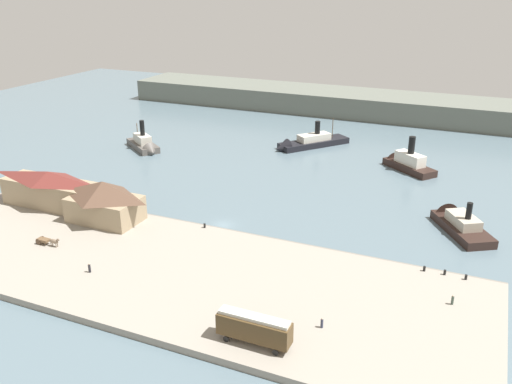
# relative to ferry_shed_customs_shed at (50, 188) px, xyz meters

# --- Properties ---
(ground_plane) EXTENTS (320.00, 320.00, 0.00)m
(ground_plane) POSITION_rel_ferry_shed_customs_shed_xyz_m (38.51, 8.33, -5.26)
(ground_plane) COLOR slate
(quay_promenade) EXTENTS (110.00, 36.00, 1.20)m
(quay_promenade) POSITION_rel_ferry_shed_customs_shed_xyz_m (38.51, -13.67, -4.66)
(quay_promenade) COLOR gray
(quay_promenade) RESTS_ON ground
(seawall_edge) EXTENTS (110.00, 0.80, 1.00)m
(seawall_edge) POSITION_rel_ferry_shed_customs_shed_xyz_m (38.51, 4.73, -4.76)
(seawall_edge) COLOR slate
(seawall_edge) RESTS_ON ground
(ferry_shed_customs_shed) EXTENTS (22.43, 7.43, 8.00)m
(ferry_shed_customs_shed) POSITION_rel_ferry_shed_customs_shed_xyz_m (0.00, 0.00, 0.00)
(ferry_shed_customs_shed) COLOR #998466
(ferry_shed_customs_shed) RESTS_ON quay_promenade
(ferry_shed_west_terminal) EXTENTS (14.83, 9.27, 8.65)m
(ferry_shed_west_terminal) POSITION_rel_ferry_shed_customs_shed_xyz_m (16.09, -1.65, 0.34)
(ferry_shed_west_terminal) COLOR #998466
(ferry_shed_west_terminal) RESTS_ON quay_promenade
(street_tram) EXTENTS (10.61, 2.73, 4.50)m
(street_tram) POSITION_rel_ferry_shed_customs_shed_xyz_m (61.10, -26.90, -1.44)
(street_tram) COLOR #4C381E
(street_tram) RESTS_ON quay_promenade
(horse_cart) EXTENTS (5.38, 1.42, 1.87)m
(horse_cart) POSITION_rel_ferry_shed_customs_shed_xyz_m (13.21, -15.32, -3.12)
(horse_cart) COLOR brown
(horse_cart) RESTS_ON quay_promenade
(pedestrian_walking_west) EXTENTS (0.40, 0.40, 1.62)m
(pedestrian_walking_west) POSITION_rel_ferry_shed_customs_shed_xyz_m (68.65, -19.63, -3.32)
(pedestrian_walking_west) COLOR #33384C
(pedestrian_walking_west) RESTS_ON quay_promenade
(pedestrian_walking_east) EXTENTS (0.43, 0.43, 1.73)m
(pedestrian_walking_east) POSITION_rel_ferry_shed_customs_shed_xyz_m (27.21, -20.38, -3.27)
(pedestrian_walking_east) COLOR #232328
(pedestrian_walking_east) RESTS_ON quay_promenade
(pedestrian_standing_center) EXTENTS (0.41, 0.41, 1.64)m
(pedestrian_standing_center) POSITION_rel_ferry_shed_customs_shed_xyz_m (85.46, -5.72, -3.31)
(pedestrian_standing_center) COLOR #3D4C42
(pedestrian_standing_center) RESTS_ON quay_promenade
(mooring_post_west) EXTENTS (0.44, 0.44, 0.90)m
(mooring_post_west) POSITION_rel_ferry_shed_customs_shed_xyz_m (80.07, 3.19, -3.61)
(mooring_post_west) COLOR black
(mooring_post_west) RESTS_ON quay_promenade
(mooring_post_east) EXTENTS (0.44, 0.44, 0.90)m
(mooring_post_east) POSITION_rel_ferry_shed_customs_shed_xyz_m (83.45, 3.29, -3.61)
(mooring_post_east) COLOR black
(mooring_post_east) RESTS_ON quay_promenade
(mooring_post_center_west) EXTENTS (0.44, 0.44, 0.90)m
(mooring_post_center_west) POSITION_rel_ferry_shed_customs_shed_xyz_m (86.88, 3.04, -3.61)
(mooring_post_center_west) COLOR black
(mooring_post_center_west) RESTS_ON quay_promenade
(mooring_post_center_east) EXTENTS (0.44, 0.44, 0.90)m
(mooring_post_center_east) POSITION_rel_ferry_shed_customs_shed_xyz_m (36.75, 3.38, -3.61)
(mooring_post_center_east) COLOR black
(mooring_post_center_east) RESTS_ON quay_promenade
(ferry_outer_harbor) EXTENTS (19.75, 23.06, 9.80)m
(ferry_outer_harbor) POSITION_rel_ferry_shed_customs_shed_xyz_m (36.32, 68.65, -3.89)
(ferry_outer_harbor) COLOR black
(ferry_outer_harbor) RESTS_ON ground
(ferry_moored_west) EXTENTS (15.93, 13.55, 10.44)m
(ferry_moored_west) POSITION_rel_ferry_shed_customs_shed_xyz_m (-7.25, 46.47, -3.67)
(ferry_moored_west) COLOR #514C47
(ferry_moored_west) RESTS_ON ground
(ferry_approaching_west) EXTENTS (14.35, 18.04, 9.09)m
(ferry_approaching_west) POSITION_rel_ferry_shed_customs_shed_xyz_m (83.65, 26.36, -3.93)
(ferry_approaching_west) COLOR black
(ferry_approaching_west) RESTS_ON ground
(ferry_approaching_east) EXTENTS (16.36, 14.16, 10.92)m
(ferry_approaching_east) POSITION_rel_ferry_shed_customs_shed_xyz_m (67.54, 60.26, -3.36)
(ferry_approaching_east) COLOR black
(ferry_approaching_east) RESTS_ON ground
(far_headland) EXTENTS (180.00, 24.00, 8.00)m
(far_headland) POSITION_rel_ferry_shed_customs_shed_xyz_m (38.51, 118.33, -1.26)
(far_headland) COLOR #60665B
(far_headland) RESTS_ON ground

